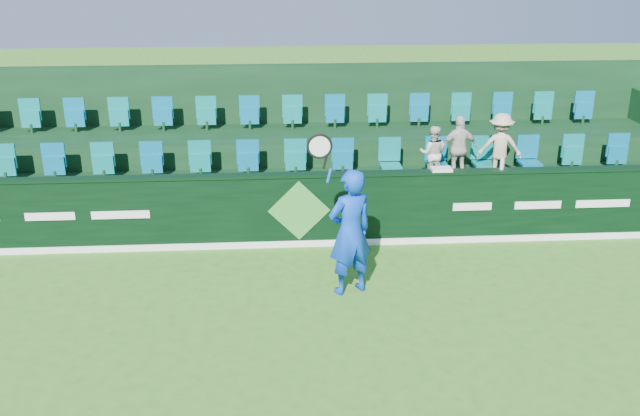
{
  "coord_description": "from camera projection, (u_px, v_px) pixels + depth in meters",
  "views": [
    {
      "loc": [
        -0.4,
        -7.83,
        5.15
      ],
      "look_at": [
        0.3,
        2.8,
        1.15
      ],
      "focal_mm": 40.0,
      "sensor_mm": 36.0,
      "label": 1
    }
  ],
  "objects": [
    {
      "name": "seat_row_back",
      "position": [
        293.0,
        116.0,
        15.41
      ],
      "size": [
        13.5,
        0.5,
        0.6
      ],
      "primitive_type": "cube",
      "color": "#055E82",
      "rests_on": "stand_tier_back"
    },
    {
      "name": "tennis_player",
      "position": [
        350.0,
        231.0,
        10.82
      ],
      "size": [
        1.13,
        0.73,
        2.62
      ],
      "color": "#0B3BC1",
      "rests_on": "ground"
    },
    {
      "name": "spectator_right",
      "position": [
        500.0,
        147.0,
        13.66
      ],
      "size": [
        0.93,
        0.66,
        1.3
      ],
      "primitive_type": "imported",
      "rotation": [
        0.0,
        0.0,
        2.92
      ],
      "color": "tan",
      "rests_on": "stand_tier_front"
    },
    {
      "name": "seat_row_front",
      "position": [
        296.0,
        162.0,
        13.9
      ],
      "size": [
        13.5,
        0.5,
        0.6
      ],
      "primitive_type": "cube",
      "color": "#055E82",
      "rests_on": "stand_tier_front"
    },
    {
      "name": "stand_rear",
      "position": [
        293.0,
        132.0,
        15.68
      ],
      "size": [
        16.0,
        4.1,
        2.6
      ],
      "color": "black",
      "rests_on": "ground"
    },
    {
      "name": "towel",
      "position": [
        441.0,
        169.0,
        12.56
      ],
      "size": [
        0.36,
        0.23,
        0.05
      ],
      "primitive_type": "cube",
      "color": "silver",
      "rests_on": "sponsor_hoarding"
    },
    {
      "name": "ground",
      "position": [
        311.0,
        369.0,
        9.15
      ],
      "size": [
        60.0,
        60.0,
        0.0
      ],
      "primitive_type": "plane",
      "color": "#376F1A",
      "rests_on": "ground"
    },
    {
      "name": "spectator_left",
      "position": [
        433.0,
        153.0,
        13.62
      ],
      "size": [
        0.61,
        0.52,
        1.08
      ],
      "primitive_type": "imported",
      "rotation": [
        0.0,
        0.0,
        2.9
      ],
      "color": "beige",
      "rests_on": "stand_tier_front"
    },
    {
      "name": "drinks_bottle",
      "position": [
        502.0,
        164.0,
        12.6
      ],
      "size": [
        0.07,
        0.07,
        0.21
      ],
      "primitive_type": "cylinder",
      "color": "silver",
      "rests_on": "sponsor_hoarding"
    },
    {
      "name": "sponsor_hoarding",
      "position": [
        299.0,
        210.0,
        12.65
      ],
      "size": [
        16.0,
        0.25,
        1.35
      ],
      "color": "black",
      "rests_on": "ground"
    },
    {
      "name": "stand_tier_back",
      "position": [
        294.0,
        162.0,
        15.46
      ],
      "size": [
        16.0,
        1.8,
        1.3
      ],
      "primitive_type": "cube",
      "color": "black",
      "rests_on": "ground"
    },
    {
      "name": "stand_tier_front",
      "position": [
        297.0,
        203.0,
        13.77
      ],
      "size": [
        16.0,
        2.0,
        0.8
      ],
      "primitive_type": "cube",
      "color": "black",
      "rests_on": "ground"
    },
    {
      "name": "spectator_middle",
      "position": [
        459.0,
        148.0,
        13.62
      ],
      "size": [
        0.76,
        0.37,
        1.26
      ],
      "primitive_type": "imported",
      "rotation": [
        0.0,
        0.0,
        3.22
      ],
      "color": "beige",
      "rests_on": "stand_tier_front"
    }
  ]
}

